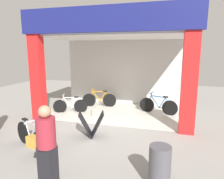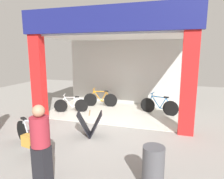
# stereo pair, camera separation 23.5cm
# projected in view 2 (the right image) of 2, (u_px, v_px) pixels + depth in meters

# --- Properties ---
(ground_plane) EXTENTS (19.70, 19.70, 0.00)m
(ground_plane) POSITION_uv_depth(u_px,v_px,m) (106.00, 125.00, 7.20)
(ground_plane) COLOR gray
(ground_plane) RESTS_ON ground
(shop_facade) EXTENTS (6.05, 3.55, 4.03)m
(shop_facade) POSITION_uv_depth(u_px,v_px,m) (118.00, 62.00, 8.35)
(shop_facade) COLOR beige
(shop_facade) RESTS_ON ground
(bicycle_inside_0) EXTENTS (1.59, 0.52, 0.89)m
(bicycle_inside_0) POSITION_uv_depth(u_px,v_px,m) (159.00, 106.00, 8.37)
(bicycle_inside_0) COLOR black
(bicycle_inside_0) RESTS_ON ground
(bicycle_inside_1) EXTENTS (1.59, 0.44, 0.89)m
(bicycle_inside_1) POSITION_uv_depth(u_px,v_px,m) (100.00, 99.00, 9.55)
(bicycle_inside_1) COLOR black
(bicycle_inside_1) RESTS_ON ground
(bicycle_inside_2) EXTENTS (1.39, 0.53, 0.80)m
(bicycle_inside_2) POSITION_uv_depth(u_px,v_px,m) (71.00, 105.00, 8.65)
(bicycle_inside_2) COLOR black
(bicycle_inside_2) RESTS_ON ground
(bicycle_parked_0) EXTENTS (1.44, 0.76, 0.88)m
(bicycle_parked_0) POSITION_uv_depth(u_px,v_px,m) (29.00, 135.00, 5.48)
(bicycle_parked_0) COLOR black
(bicycle_parked_0) RESTS_ON ground
(sandwich_board_sign) EXTENTS (0.90, 0.76, 0.77)m
(sandwich_board_sign) POSITION_uv_depth(u_px,v_px,m) (90.00, 124.00, 6.21)
(sandwich_board_sign) COLOR black
(sandwich_board_sign) RESTS_ON ground
(pedestrian_0) EXTENTS (0.68, 0.42, 1.62)m
(pedestrian_0) POSITION_uv_depth(u_px,v_px,m) (40.00, 144.00, 3.83)
(pedestrian_0) COLOR black
(pedestrian_0) RESTS_ON ground
(trash_bin) EXTENTS (0.42, 0.42, 0.85)m
(trash_bin) POSITION_uv_depth(u_px,v_px,m) (153.00, 168.00, 3.79)
(trash_bin) COLOR #4C4C51
(trash_bin) RESTS_ON ground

